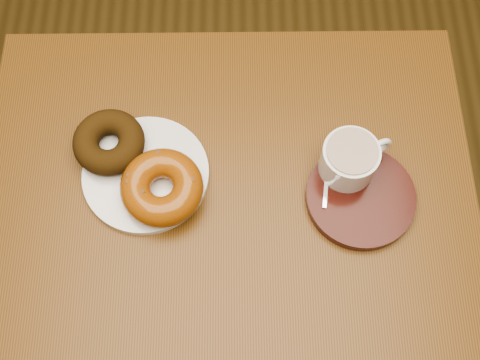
{
  "coord_description": "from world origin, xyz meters",
  "views": [
    {
      "loc": [
        0.09,
        -0.63,
        1.61
      ],
      "look_at": [
        0.1,
        -0.26,
        0.75
      ],
      "focal_mm": 45.0,
      "sensor_mm": 36.0,
      "label": 1
    }
  ],
  "objects_px": {
    "donut_plate": "(146,174)",
    "saucer": "(360,197)",
    "coffee_cup": "(350,159)",
    "cafe_table": "(229,211)"
  },
  "relations": [
    {
      "from": "coffee_cup",
      "to": "donut_plate",
      "type": "bearing_deg",
      "value": 158.1
    },
    {
      "from": "donut_plate",
      "to": "coffee_cup",
      "type": "relative_size",
      "value": 1.79
    },
    {
      "from": "donut_plate",
      "to": "saucer",
      "type": "distance_m",
      "value": 0.34
    },
    {
      "from": "cafe_table",
      "to": "saucer",
      "type": "bearing_deg",
      "value": -7.34
    },
    {
      "from": "saucer",
      "to": "coffee_cup",
      "type": "distance_m",
      "value": 0.06
    },
    {
      "from": "cafe_table",
      "to": "coffee_cup",
      "type": "bearing_deg",
      "value": 6.31
    },
    {
      "from": "coffee_cup",
      "to": "cafe_table",
      "type": "bearing_deg",
      "value": 163.87
    },
    {
      "from": "donut_plate",
      "to": "saucer",
      "type": "xyz_separation_m",
      "value": [
        0.34,
        -0.04,
        0.0
      ]
    },
    {
      "from": "cafe_table",
      "to": "saucer",
      "type": "height_order",
      "value": "saucer"
    },
    {
      "from": "cafe_table",
      "to": "donut_plate",
      "type": "relative_size",
      "value": 3.93
    }
  ]
}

